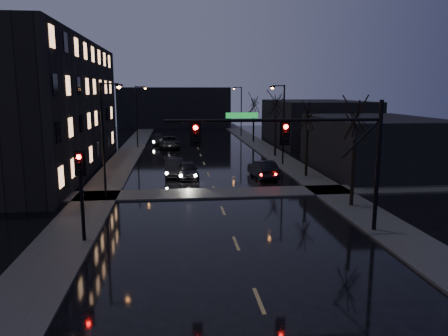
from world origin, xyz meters
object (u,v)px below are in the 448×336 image
object	(u,v)px
oncoming_car_a	(187,170)
oncoming_car_d	(159,140)
oncoming_car_c	(170,142)
oncoming_car_b	(174,167)
lead_car	(263,169)

from	to	relation	value
oncoming_car_a	oncoming_car_d	size ratio (longest dim) A/B	0.89
oncoming_car_c	oncoming_car_b	bearing A→B (deg)	-90.25
oncoming_car_a	lead_car	distance (m)	6.54
lead_car	oncoming_car_c	bearing A→B (deg)	-74.36
oncoming_car_a	lead_car	xyz separation A→B (m)	(6.51, -0.54, 0.04)
oncoming_car_c	oncoming_car_a	bearing A→B (deg)	-87.07
oncoming_car_c	lead_car	size ratio (longest dim) A/B	1.23
oncoming_car_c	oncoming_car_d	world-z (taller)	oncoming_car_c
lead_car	oncoming_car_b	bearing A→B (deg)	-18.97
oncoming_car_c	oncoming_car_d	size ratio (longest dim) A/B	1.19
oncoming_car_d	lead_car	xyz separation A→B (m)	(9.79, -24.48, 0.07)
oncoming_car_b	oncoming_car_c	bearing A→B (deg)	90.68
oncoming_car_a	oncoming_car_d	distance (m)	24.17
oncoming_car_d	lead_car	size ratio (longest dim) A/B	1.03
oncoming_car_d	oncoming_car_a	bearing A→B (deg)	-87.93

